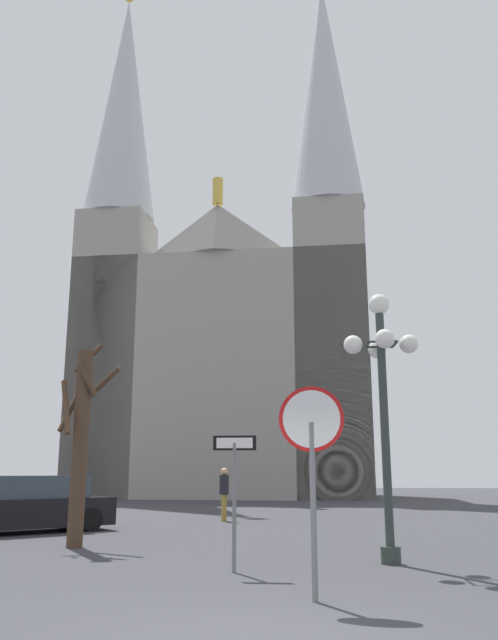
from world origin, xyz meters
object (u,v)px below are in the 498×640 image
(parked_car_near_black, at_px, (28,506))
(bare_tree, at_px, (80,438))
(cathedral, at_px, (225,322))
(pedestrian_walking, at_px, (224,489))
(stop_sign, at_px, (312,445))
(street_lamp, at_px, (383,381))
(one_way_arrow_sign, at_px, (234,482))

(parked_car_near_black, bearing_deg, bare_tree, -53.84)
(cathedral, distance_m, pedestrian_walking, 22.63)
(stop_sign, distance_m, parked_car_near_black, 11.79)
(bare_tree, bearing_deg, stop_sign, -48.57)
(street_lamp, bearing_deg, one_way_arrow_sign, -156.85)
(stop_sign, height_order, parked_car_near_black, stop_sign)
(one_way_arrow_sign, relative_size, bare_tree, 0.48)
(street_lamp, distance_m, parked_car_near_black, 10.83)
(stop_sign, bearing_deg, pedestrian_walking, 100.67)
(one_way_arrow_sign, relative_size, parked_car_near_black, 0.49)
(cathedral, distance_m, stop_sign, 35.04)
(one_way_arrow_sign, height_order, parked_car_near_black, one_way_arrow_sign)
(cathedral, relative_size, street_lamp, 7.31)
(street_lamp, xyz_separation_m, parked_car_near_black, (-8.96, 5.50, -2.59))
(street_lamp, relative_size, parked_car_near_black, 1.10)
(pedestrian_walking, bearing_deg, street_lamp, -67.90)
(bare_tree, bearing_deg, one_way_arrow_sign, -41.32)
(cathedral, xyz_separation_m, street_lamp, (6.06, -29.89, -8.14))
(stop_sign, relative_size, street_lamp, 0.55)
(one_way_arrow_sign, distance_m, parked_car_near_black, 9.16)
(stop_sign, distance_m, street_lamp, 4.06)
(street_lamp, distance_m, bare_tree, 6.93)
(street_lamp, relative_size, bare_tree, 1.09)
(parked_car_near_black, height_order, pedestrian_walking, pedestrian_walking)
(bare_tree, bearing_deg, parked_car_near_black, 126.16)
(cathedral, relative_size, bare_tree, 7.98)
(one_way_arrow_sign, height_order, pedestrian_walking, one_way_arrow_sign)
(cathedral, height_order, pedestrian_walking, cathedral)
(bare_tree, relative_size, pedestrian_walking, 2.65)
(street_lamp, bearing_deg, pedestrian_walking, 112.10)
(one_way_arrow_sign, distance_m, pedestrian_walking, 11.13)
(cathedral, height_order, street_lamp, cathedral)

